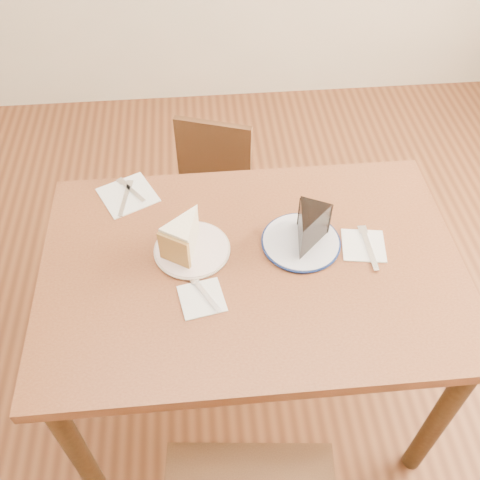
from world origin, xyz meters
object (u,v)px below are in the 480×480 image
carrot_cake (187,234)px  table (252,284)px  plate_cream (192,250)px  chair_far (208,204)px  plate_navy (301,242)px  chocolate_cake (308,232)px

carrot_cake → table: bearing=9.9°
plate_cream → chair_far: bearing=83.9°
chair_far → plate_navy: (0.26, -0.54, 0.35)m
table → plate_navy: plate_navy is taller
chair_far → plate_navy: size_ratio=3.27×
table → plate_cream: plate_cream is taller
chair_far → carrot_cake: (-0.07, -0.53, 0.41)m
carrot_cake → plate_navy: bearing=30.2°
plate_navy → table: bearing=-157.6°
chair_far → plate_navy: plate_navy is taller
table → chair_far: size_ratio=1.66×
plate_navy → chocolate_cake: size_ratio=1.69×
table → chair_far: bearing=100.4°
plate_cream → table: bearing=-19.9°
plate_navy → chocolate_cake: 0.06m
carrot_cake → chocolate_cake: (0.34, -0.02, 0.00)m
table → carrot_cake: 0.25m
plate_navy → carrot_cake: 0.33m
chocolate_cake → plate_navy: bearing=-19.8°
plate_cream → plate_navy: 0.32m
plate_cream → carrot_cake: carrot_cake is taller
table → plate_cream: (-0.17, 0.06, 0.10)m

